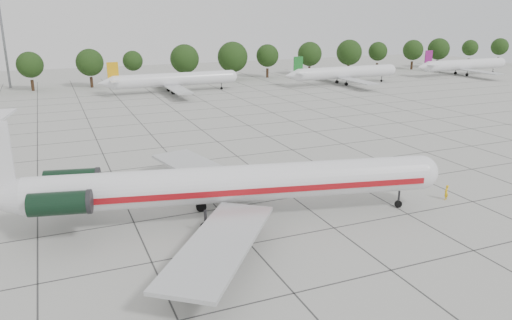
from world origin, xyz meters
The scene contains 9 objects.
ground centered at (0.00, 0.00, 0.00)m, with size 260.00×260.00×0.00m, color #A5A59E.
apron_joints centered at (0.00, 15.00, 0.01)m, with size 170.00×170.00×0.02m, color #383838.
main_airliner centered at (-9.56, -2.41, 3.50)m, with size 41.80×32.44×9.90m.
ground_crew centered at (13.93, -6.48, 0.77)m, with size 0.56×0.37×1.54m, color yellow.
bg_airliner_c centered at (4.89, 69.57, 2.91)m, with size 28.24×27.20×7.40m.
bg_airliner_d centered at (47.77, 65.60, 2.91)m, with size 28.24×27.20×7.40m.
bg_airliner_e centered at (89.21, 67.77, 2.91)m, with size 28.24×27.20×7.40m.
tree_line centered at (-11.68, 85.00, 5.98)m, with size 249.86×8.44×10.22m.
floodlight_mast centered at (-30.00, 92.00, 14.28)m, with size 1.60×1.60×25.45m.
Camera 1 is at (-21.84, -42.29, 18.46)m, focal length 35.00 mm.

